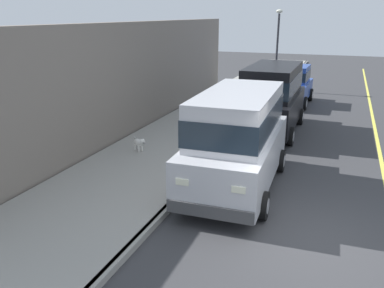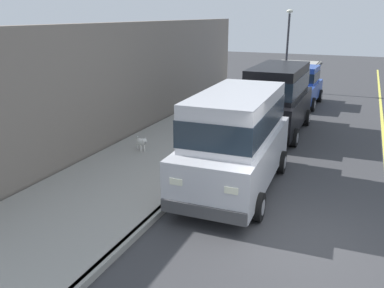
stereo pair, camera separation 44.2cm
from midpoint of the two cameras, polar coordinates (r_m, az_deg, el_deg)
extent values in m
plane|color=#38383A|center=(8.46, 15.13, -13.34)|extent=(80.00, 80.00, 0.00)
cube|color=gray|center=(9.18, -5.33, -9.62)|extent=(0.16, 64.00, 0.14)
cube|color=#99968E|center=(10.03, -14.70, -7.65)|extent=(3.60, 64.00, 0.14)
cube|color=#BCBCC1|center=(10.28, 5.16, -1.64)|extent=(2.04, 4.86, 1.10)
cube|color=#BCBCC1|center=(9.96, 5.33, 4.33)|extent=(1.79, 3.85, 1.10)
cube|color=#19232D|center=(9.98, 5.32, 3.87)|extent=(1.83, 3.89, 0.61)
cube|color=#424243|center=(8.36, 1.07, -9.44)|extent=(1.87, 0.26, 0.28)
cube|color=#424243|center=(12.58, 7.73, 0.01)|extent=(1.87, 0.26, 0.28)
cylinder|color=black|center=(8.97, 8.65, -8.65)|extent=(0.24, 0.65, 0.64)
cylinder|color=#9E9EA3|center=(8.97, 8.65, -8.65)|extent=(0.25, 0.36, 0.35)
cylinder|color=black|center=(9.44, -2.82, -7.03)|extent=(0.24, 0.65, 0.64)
cylinder|color=#9E9EA3|center=(9.44, -2.82, -7.03)|extent=(0.25, 0.36, 0.35)
cylinder|color=black|center=(11.68, 11.41, -2.35)|extent=(0.24, 0.65, 0.64)
cylinder|color=#9E9EA3|center=(11.68, 11.41, -2.35)|extent=(0.25, 0.36, 0.35)
cylinder|color=black|center=(12.05, 2.44, -1.36)|extent=(0.24, 0.65, 0.64)
cylinder|color=#9E9EA3|center=(12.05, 2.44, -1.36)|extent=(0.25, 0.36, 0.35)
cube|color=#EAEACC|center=(7.94, 5.09, -6.46)|extent=(0.28, 0.09, 0.14)
cube|color=#EAEACC|center=(8.27, -2.87, -5.37)|extent=(0.28, 0.09, 0.14)
cube|color=black|center=(15.51, 10.41, 4.89)|extent=(1.90, 4.80, 1.10)
cube|color=black|center=(15.30, 10.65, 8.90)|extent=(1.67, 3.80, 1.10)
cube|color=#19232D|center=(15.31, 10.63, 8.60)|extent=(1.71, 3.84, 0.61)
cube|color=black|center=(13.38, 8.41, 1.08)|extent=(1.86, 0.20, 0.28)
cube|color=black|center=(17.86, 11.77, 5.18)|extent=(1.86, 0.20, 0.28)
cylinder|color=black|center=(14.08, 12.94, 1.07)|extent=(0.22, 0.64, 0.64)
cylinder|color=#9E9EA3|center=(14.08, 12.94, 1.07)|extent=(0.24, 0.35, 0.35)
cylinder|color=black|center=(14.44, 5.47, 1.88)|extent=(0.22, 0.64, 0.64)
cylinder|color=#9E9EA3|center=(14.44, 5.47, 1.88)|extent=(0.24, 0.35, 0.35)
cylinder|color=black|center=(16.94, 14.42, 3.81)|extent=(0.22, 0.64, 0.64)
cylinder|color=#9E9EA3|center=(16.94, 14.42, 3.81)|extent=(0.24, 0.35, 0.35)
cylinder|color=black|center=(17.23, 8.14, 4.44)|extent=(0.22, 0.64, 0.64)
cylinder|color=#9E9EA3|center=(17.23, 8.14, 4.44)|extent=(0.24, 0.35, 0.35)
cube|color=#EAEACC|center=(13.09, 11.02, 3.18)|extent=(0.28, 0.08, 0.14)
cube|color=#EAEACC|center=(13.33, 6.03, 3.68)|extent=(0.28, 0.08, 0.14)
cube|color=#28479E|center=(20.68, 13.22, 7.49)|extent=(1.83, 3.75, 0.76)
cube|color=#28479E|center=(20.80, 13.50, 9.71)|extent=(1.57, 1.94, 0.80)
cube|color=#19232D|center=(20.81, 13.49, 9.54)|extent=(1.61, 1.99, 0.44)
cube|color=#0E1837|center=(18.98, 12.23, 5.90)|extent=(1.69, 0.25, 0.28)
cube|color=#0E1837|center=(22.47, 13.98, 7.62)|extent=(1.69, 0.25, 0.28)
cylinder|color=black|center=(19.52, 15.05, 5.59)|extent=(0.24, 0.65, 0.64)
cylinder|color=#9E9EA3|center=(19.52, 15.05, 5.59)|extent=(0.25, 0.36, 0.35)
cylinder|color=black|center=(19.80, 10.11, 6.11)|extent=(0.24, 0.65, 0.64)
cylinder|color=#9E9EA3|center=(19.80, 10.11, 6.11)|extent=(0.25, 0.36, 0.35)
cylinder|color=black|center=(21.75, 15.92, 6.76)|extent=(0.24, 0.65, 0.64)
cylinder|color=#9E9EA3|center=(21.75, 15.92, 6.76)|extent=(0.25, 0.36, 0.35)
cylinder|color=black|center=(22.01, 11.46, 7.21)|extent=(0.24, 0.65, 0.64)
cylinder|color=#9E9EA3|center=(22.01, 11.46, 7.21)|extent=(0.25, 0.36, 0.35)
cube|color=#EAEACC|center=(18.80, 13.89, 6.77)|extent=(0.28, 0.09, 0.14)
cube|color=#EAEACC|center=(18.98, 10.69, 7.09)|extent=(0.28, 0.09, 0.14)
ellipsoid|color=white|center=(12.91, -8.63, 0.26)|extent=(0.47, 0.42, 0.20)
cylinder|color=white|center=(12.88, -8.09, -0.66)|extent=(0.05, 0.05, 0.18)
cylinder|color=white|center=(12.83, -8.57, -0.75)|extent=(0.05, 0.05, 0.18)
cylinder|color=white|center=(13.11, -8.61, -0.34)|extent=(0.05, 0.05, 0.18)
cylinder|color=white|center=(13.07, -9.08, -0.43)|extent=(0.05, 0.05, 0.18)
sphere|color=white|center=(12.63, -8.08, 0.31)|extent=(0.17, 0.17, 0.17)
ellipsoid|color=gray|center=(12.56, -7.90, 0.12)|extent=(0.13, 0.12, 0.06)
cone|color=white|center=(12.64, -7.91, 0.73)|extent=(0.06, 0.06, 0.07)
cone|color=white|center=(12.60, -8.32, 0.65)|extent=(0.06, 0.06, 0.07)
cylinder|color=white|center=(13.12, -9.13, 0.79)|extent=(0.12, 0.10, 0.13)
cylinder|color=#2D2D33|center=(24.06, 11.46, 12.73)|extent=(0.12, 0.12, 4.20)
ellipsoid|color=silver|center=(23.97, 11.80, 18.02)|extent=(0.36, 0.36, 0.20)
cube|color=slate|center=(15.16, -9.48, 9.10)|extent=(0.50, 20.00, 4.06)
camera|label=1|loc=(0.22, -91.13, -0.37)|focal=37.48mm
camera|label=2|loc=(0.22, 88.87, 0.37)|focal=37.48mm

